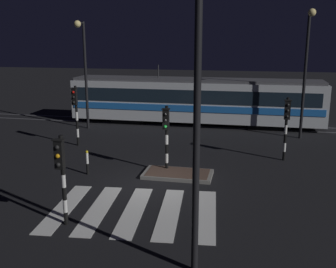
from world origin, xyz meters
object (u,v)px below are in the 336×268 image
at_px(traffic_light_corner_far_right, 287,120).
at_px(traffic_light_kerb_mid_left, 61,168).
at_px(street_lamp_trackside_right, 307,60).
at_px(bollard_island_edge, 87,162).
at_px(street_lamp_near_kerb, 196,91).
at_px(street_lamp_trackside_left, 84,62).
at_px(traffic_light_median_centre, 166,129).
at_px(tram, 195,100).
at_px(traffic_light_corner_far_left, 76,107).

height_order(traffic_light_corner_far_right, traffic_light_kerb_mid_left, traffic_light_corner_far_right).
distance_m(street_lamp_trackside_right, bollard_island_edge, 13.98).
bearing_deg(street_lamp_near_kerb, bollard_island_edge, 130.19).
bearing_deg(street_lamp_trackside_right, street_lamp_trackside_left, -179.57).
bearing_deg(traffic_light_corner_far_right, street_lamp_near_kerb, -105.66).
height_order(traffic_light_median_centre, tram, tram).
xyz_separation_m(traffic_light_corner_far_right, bollard_island_edge, (-8.82, -3.90, -1.54)).
xyz_separation_m(street_lamp_trackside_right, tram, (-6.90, 2.83, -3.01)).
xyz_separation_m(traffic_light_median_centre, street_lamp_trackside_left, (-7.11, 7.60, 2.46)).
distance_m(traffic_light_corner_far_left, street_lamp_near_kerb, 14.26).
relative_size(traffic_light_corner_far_left, traffic_light_kerb_mid_left, 1.12).
xyz_separation_m(traffic_light_corner_far_left, traffic_light_kerb_mid_left, (3.76, -9.35, -0.25)).
bearing_deg(traffic_light_kerb_mid_left, traffic_light_median_centre, 69.84).
bearing_deg(traffic_light_corner_far_right, bollard_island_edge, -156.13).
height_order(street_lamp_trackside_right, street_lamp_trackside_left, street_lamp_trackside_right).
relative_size(street_lamp_trackside_right, street_lamp_near_kerb, 0.99).
xyz_separation_m(traffic_light_corner_far_right, street_lamp_trackside_left, (-12.51, 4.67, 2.38)).
bearing_deg(bollard_island_edge, street_lamp_trackside_left, 113.28).
bearing_deg(traffic_light_kerb_mid_left, street_lamp_trackside_right, 56.89).
height_order(traffic_light_median_centre, bollard_island_edge, traffic_light_median_centre).
distance_m(traffic_light_kerb_mid_left, bollard_island_edge, 5.26).
distance_m(traffic_light_kerb_mid_left, street_lamp_trackside_right, 16.44).
relative_size(traffic_light_kerb_mid_left, street_lamp_trackside_right, 0.40).
xyz_separation_m(traffic_light_median_centre, street_lamp_trackside_right, (6.70, 7.70, 2.74)).
bearing_deg(traffic_light_median_centre, street_lamp_trackside_left, 133.09).
bearing_deg(tram, traffic_light_corner_far_left, -129.00).
bearing_deg(tram, traffic_light_median_centre, -88.88).
relative_size(traffic_light_kerb_mid_left, street_lamp_near_kerb, 0.40).
distance_m(traffic_light_corner_far_right, tram, 9.45).
bearing_deg(street_lamp_trackside_right, traffic_light_kerb_mid_left, -123.11).
bearing_deg(bollard_island_edge, street_lamp_trackside_right, 40.61).
bearing_deg(traffic_light_kerb_mid_left, bollard_island_edge, 104.48).
distance_m(traffic_light_median_centre, bollard_island_edge, 3.85).
bearing_deg(tram, traffic_light_corner_far_right, -53.62).
distance_m(traffic_light_kerb_mid_left, street_lamp_trackside_left, 14.57).
relative_size(street_lamp_trackside_left, street_lamp_near_kerb, 0.92).
xyz_separation_m(traffic_light_corner_far_left, street_lamp_trackside_right, (12.62, 4.23, 2.51)).
bearing_deg(traffic_light_corner_far_left, bollard_island_edge, -60.72).
height_order(tram, bollard_island_edge, tram).
height_order(traffic_light_corner_far_right, street_lamp_trackside_left, street_lamp_trackside_left).
xyz_separation_m(traffic_light_corner_far_left, street_lamp_near_kerb, (8.30, -11.32, 2.57)).
distance_m(street_lamp_trackside_right, street_lamp_trackside_left, 13.81).
height_order(traffic_light_median_centre, street_lamp_trackside_left, street_lamp_trackside_left).
height_order(traffic_light_corner_far_left, street_lamp_trackside_left, street_lamp_trackside_left).
bearing_deg(traffic_light_corner_far_left, traffic_light_corner_far_right, -2.78).
relative_size(traffic_light_median_centre, street_lamp_near_kerb, 0.40).
distance_m(traffic_light_corner_far_left, bollard_island_edge, 5.38).
xyz_separation_m(traffic_light_kerb_mid_left, bollard_island_edge, (-1.27, 4.90, -1.44)).
xyz_separation_m(traffic_light_corner_far_left, traffic_light_corner_far_right, (11.31, -0.55, -0.15)).
bearing_deg(traffic_light_kerb_mid_left, traffic_light_corner_far_right, 49.38).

